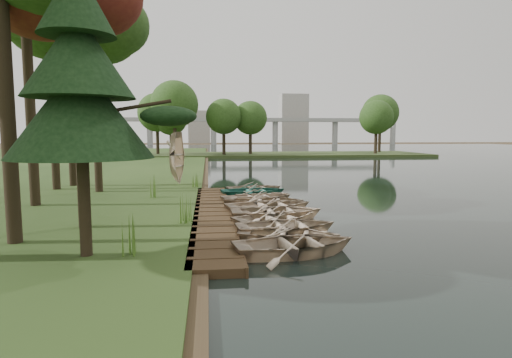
{
  "coord_description": "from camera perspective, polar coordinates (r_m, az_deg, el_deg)",
  "views": [
    {
      "loc": [
        -1.77,
        -18.29,
        3.64
      ],
      "look_at": [
        0.46,
        1.63,
        1.5
      ],
      "focal_mm": 30.0,
      "sensor_mm": 36.0,
      "label": 1
    }
  ],
  "objects": [
    {
      "name": "rowboat_1",
      "position": [
        14.22,
        4.4,
        -7.11
      ],
      "size": [
        3.93,
        3.29,
        0.7
      ],
      "primitive_type": "imported",
      "rotation": [
        0.0,
        0.0,
        1.27
      ],
      "color": "#C9AF91",
      "rests_on": "water"
    },
    {
      "name": "rowboat_0",
      "position": [
        12.91,
        5.35,
        -8.31
      ],
      "size": [
        4.14,
        3.25,
        0.78
      ],
      "primitive_type": "imported",
      "rotation": [
        0.0,
        0.0,
        1.73
      ],
      "color": "#C9AF91",
      "rests_on": "water"
    },
    {
      "name": "reeds_0",
      "position": [
        12.42,
        -16.09,
        -7.16
      ],
      "size": [
        0.6,
        0.6,
        1.1
      ],
      "primitive_type": "cone",
      "color": "#3F661E",
      "rests_on": "bank"
    },
    {
      "name": "tree_5",
      "position": [
        29.16,
        -26.03,
        20.07
      ],
      "size": [
        5.83,
        5.83,
        13.23
      ],
      "color": "black",
      "rests_on": "bank"
    },
    {
      "name": "rowboat_6",
      "position": [
        20.83,
        1.1,
        -2.72
      ],
      "size": [
        4.44,
        3.65,
        0.8
      ],
      "primitive_type": "imported",
      "rotation": [
        0.0,
        0.0,
        1.32
      ],
      "color": "#C9AF91",
      "rests_on": "water"
    },
    {
      "name": "rowboat_2",
      "position": [
        15.35,
        4.15,
        -6.01
      ],
      "size": [
        3.9,
        2.97,
        0.76
      ],
      "primitive_type": "imported",
      "rotation": [
        0.0,
        0.0,
        1.68
      ],
      "color": "#C9AF91",
      "rests_on": "water"
    },
    {
      "name": "rowboat_10",
      "position": [
        26.06,
        -0.2,
        -1.04
      ],
      "size": [
        3.78,
        2.99,
        0.71
      ],
      "primitive_type": "imported",
      "rotation": [
        0.0,
        0.0,
        1.74
      ],
      "color": "#C9AF91",
      "rests_on": "water"
    },
    {
      "name": "reeds_1",
      "position": [
        16.37,
        -9.22,
        -3.97
      ],
      "size": [
        0.6,
        0.6,
        1.01
      ],
      "primitive_type": "cone",
      "color": "#3F661E",
      "rests_on": "bank"
    },
    {
      "name": "rowboat_5",
      "position": [
        19.42,
        1.79,
        -3.33
      ],
      "size": [
        4.45,
        3.54,
        0.83
      ],
      "primitive_type": "imported",
      "rotation": [
        0.0,
        0.0,
        1.76
      ],
      "color": "#C9AF91",
      "rests_on": "water"
    },
    {
      "name": "tree_6",
      "position": [
        30.67,
        -24.04,
        19.45
      ],
      "size": [
        4.43,
        4.43,
        12.74
      ],
      "color": "black",
      "rests_on": "bank"
    },
    {
      "name": "bridge",
      "position": [
        139.04,
        -0.58,
        7.51
      ],
      "size": [
        95.9,
        4.0,
        8.6
      ],
      "color": "#A5A5A0",
      "rests_on": "ground"
    },
    {
      "name": "stored_rowboat",
      "position": [
        28.66,
        -10.31,
        0.02
      ],
      "size": [
        4.08,
        3.49,
        0.71
      ],
      "primitive_type": "imported",
      "rotation": [
        3.14,
        0.0,
        1.22
      ],
      "color": "#C9AF91",
      "rests_on": "bank"
    },
    {
      "name": "rowboat_8",
      "position": [
        23.51,
        0.83,
        -1.94
      ],
      "size": [
        2.98,
        2.13,
        0.62
      ],
      "primitive_type": "imported",
      "rotation": [
        0.0,
        0.0,
        1.57
      ],
      "color": "#C9AF91",
      "rests_on": "water"
    },
    {
      "name": "peninsula",
      "position": [
        69.07,
        1.76,
        3.26
      ],
      "size": [
        50.0,
        14.0,
        0.45
      ],
      "primitive_type": "cube",
      "color": "#32421D",
      "rests_on": "ground"
    },
    {
      "name": "rowboat_3",
      "position": [
        16.9,
        2.79,
        -4.91
      ],
      "size": [
        4.22,
        3.62,
        0.74
      ],
      "primitive_type": "imported",
      "rotation": [
        0.0,
        0.0,
        1.92
      ],
      "color": "#C9AF91",
      "rests_on": "water"
    },
    {
      "name": "boardwalk",
      "position": [
        18.62,
        -5.77,
        -4.75
      ],
      "size": [
        1.6,
        16.0,
        0.3
      ],
      "primitive_type": "cube",
      "color": "#362615",
      "rests_on": "ground"
    },
    {
      "name": "tree_4",
      "position": [
        26.74,
        -20.93,
        18.29
      ],
      "size": [
        4.11,
        4.11,
        11.04
      ],
      "color": "black",
      "rests_on": "bank"
    },
    {
      "name": "building_b",
      "position": [
        163.34,
        -7.57,
        6.87
      ],
      "size": [
        8.0,
        8.0,
        12.0
      ],
      "primitive_type": "cube",
      "color": "#A5A5A0",
      "rests_on": "ground"
    },
    {
      "name": "building_a",
      "position": [
        161.53,
        5.01,
        7.98
      ],
      "size": [
        10.0,
        8.0,
        18.0
      ],
      "primitive_type": "cube",
      "color": "#A5A5A0",
      "rests_on": "ground"
    },
    {
      "name": "ground",
      "position": [
        18.73,
        -0.85,
        -5.12
      ],
      "size": [
        300.0,
        300.0,
        0.0
      ],
      "primitive_type": "plane",
      "color": "#3D2F1D"
    },
    {
      "name": "reeds_3",
      "position": [
        27.01,
        -8.11,
        -0.11
      ],
      "size": [
        0.6,
        0.6,
        0.9
      ],
      "primitive_type": "cone",
      "color": "#3F661E",
      "rests_on": "bank"
    },
    {
      "name": "rowboat_9",
      "position": [
        24.45,
        -0.33,
        -1.44
      ],
      "size": [
        4.01,
        3.09,
        0.77
      ],
      "primitive_type": "imported",
      "rotation": [
        0.0,
        0.0,
        1.69
      ],
      "color": "#2D7D69",
      "rests_on": "water"
    },
    {
      "name": "rowboat_7",
      "position": [
        22.0,
        0.2,
        -2.29
      ],
      "size": [
        4.2,
        3.39,
        0.77
      ],
      "primitive_type": "imported",
      "rotation": [
        0.0,
        0.0,
        1.79
      ],
      "color": "#C9AF91",
      "rests_on": "water"
    },
    {
      "name": "pine_tree",
      "position": [
        12.48,
        -22.51,
        11.97
      ],
      "size": [
        3.8,
        3.8,
        7.78
      ],
      "color": "black",
      "rests_on": "bank"
    },
    {
      "name": "far_trees",
      "position": [
        68.65,
        -1.01,
        8.42
      ],
      "size": [
        45.6,
        5.6,
        8.8
      ],
      "color": "black",
      "rests_on": "peninsula"
    },
    {
      "name": "rowboat_4",
      "position": [
        17.96,
        2.81,
        -4.15
      ],
      "size": [
        3.99,
        2.93,
        0.8
      ],
      "primitive_type": "imported",
      "rotation": [
        0.0,
        0.0,
        1.61
      ],
      "color": "#C9AF91",
      "rests_on": "water"
    },
    {
      "name": "reeds_2",
      "position": [
        23.04,
        -13.46,
        -1.04
      ],
      "size": [
        0.6,
        0.6,
        1.09
      ],
      "primitive_type": "cone",
      "color": "#3F661E",
      "rests_on": "bank"
    }
  ]
}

